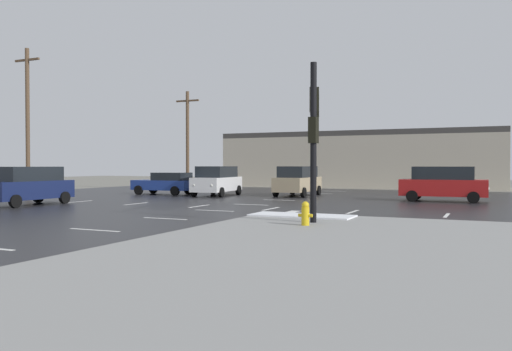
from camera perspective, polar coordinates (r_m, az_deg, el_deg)
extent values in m
plane|color=slate|center=(26.15, -2.42, -3.54)|extent=(120.00, 120.00, 0.00)
cube|color=#232326|center=(26.15, -2.42, -3.51)|extent=(44.00, 44.00, 0.02)
cube|color=gray|center=(11.43, 25.40, -9.36)|extent=(18.00, 18.00, 0.14)
cube|color=white|center=(20.50, 5.02, -4.35)|extent=(4.00, 1.60, 0.06)
cube|color=silver|center=(17.87, -17.18, -5.69)|extent=(2.00, 0.15, 0.01)
cube|color=silver|center=(21.00, -9.88, -4.64)|extent=(2.00, 0.15, 0.01)
cube|color=silver|center=(24.39, -4.55, -3.82)|extent=(2.00, 0.15, 0.01)
cube|color=silver|center=(27.95, -0.56, -3.19)|extent=(2.00, 0.15, 0.01)
cube|color=silver|center=(31.60, 2.52, -2.69)|extent=(2.00, 0.15, 0.01)
cube|color=silver|center=(35.34, 4.95, -2.29)|extent=(2.00, 0.15, 0.01)
cube|color=silver|center=(39.12, 6.91, -1.96)|extent=(2.00, 0.15, 0.01)
cube|color=silver|center=(42.95, 8.53, -1.69)|extent=(2.00, 0.15, 0.01)
cube|color=silver|center=(34.79, -23.46, -2.43)|extent=(0.15, 2.00, 0.01)
cube|color=silver|center=(31.94, -18.65, -2.71)|extent=(0.15, 2.00, 0.01)
cube|color=silver|center=(29.35, -12.93, -3.01)|extent=(0.15, 2.00, 0.01)
cube|color=silver|center=(27.11, -6.20, -3.33)|extent=(0.15, 2.00, 0.01)
cube|color=silver|center=(25.31, 1.63, -3.64)|extent=(0.15, 2.00, 0.01)
cube|color=silver|center=(24.05, 10.46, -3.91)|extent=(0.15, 2.00, 0.01)
cube|color=silver|center=(23.41, 20.03, -4.10)|extent=(0.15, 2.00, 0.01)
cube|color=silver|center=(21.06, 1.15, -4.61)|extent=(0.45, 7.00, 0.01)
cylinder|color=black|center=(18.27, 6.27, 3.58)|extent=(0.22, 0.22, 5.54)
cylinder|color=black|center=(20.88, 6.37, 9.82)|extent=(1.56, 4.59, 0.14)
cube|color=black|center=(20.56, 6.36, 8.19)|extent=(0.43, 0.38, 0.95)
sphere|color=red|center=(20.75, 6.37, 8.92)|extent=(0.20, 0.20, 0.20)
cube|color=black|center=(21.62, 6.39, 7.84)|extent=(0.43, 0.38, 0.95)
sphere|color=red|center=(21.81, 6.40, 8.54)|extent=(0.20, 0.20, 0.20)
cube|color=black|center=(22.69, 6.42, 7.53)|extent=(0.43, 0.38, 0.95)
sphere|color=red|center=(22.88, 6.43, 8.19)|extent=(0.20, 0.20, 0.20)
cube|color=black|center=(18.30, 6.27, 4.92)|extent=(0.28, 0.36, 0.90)
cylinder|color=gold|center=(17.41, 5.39, -4.44)|extent=(0.26, 0.26, 0.60)
sphere|color=gold|center=(17.38, 5.39, -3.22)|extent=(0.25, 0.25, 0.25)
cylinder|color=gold|center=(17.47, 4.83, -4.32)|extent=(0.12, 0.11, 0.11)
cylinder|color=gold|center=(17.35, 5.95, -4.36)|extent=(0.12, 0.11, 0.11)
cube|color=#BCB29E|center=(52.95, 11.28, 1.44)|extent=(26.58, 8.00, 4.86)
cube|color=#3F3D3A|center=(53.03, 11.29, 4.33)|extent=(26.58, 8.00, 0.50)
cube|color=#141E47|center=(30.17, -23.61, -1.44)|extent=(1.98, 4.81, 0.95)
cube|color=black|center=(30.15, -23.62, 0.18)|extent=(1.81, 3.37, 0.75)
cylinder|color=black|center=(32.02, -22.61, -2.14)|extent=(0.22, 0.66, 0.66)
cylinder|color=black|center=(30.62, -20.11, -2.27)|extent=(0.22, 0.66, 0.66)
cylinder|color=black|center=(28.39, -24.72, -2.56)|extent=(0.22, 0.66, 0.66)
sphere|color=white|center=(32.24, -21.26, -1.26)|extent=(0.18, 0.18, 0.18)
sphere|color=white|center=(31.36, -19.66, -1.32)|extent=(0.18, 0.18, 0.18)
cube|color=navy|center=(38.22, -10.01, -1.03)|extent=(4.52, 1.86, 0.70)
cube|color=black|center=(37.83, -9.16, -0.10)|extent=(2.50, 1.69, 0.55)
cylinder|color=black|center=(38.37, -12.66, -1.55)|extent=(0.66, 0.23, 0.66)
cylinder|color=black|center=(39.83, -11.12, -1.45)|extent=(0.66, 0.23, 0.66)
cylinder|color=black|center=(36.64, -8.80, -1.66)|extent=(0.66, 0.23, 0.66)
cylinder|color=black|center=(38.17, -7.35, -1.55)|extent=(0.66, 0.23, 0.66)
sphere|color=white|center=(39.02, -13.17, -1.00)|extent=(0.18, 0.18, 0.18)
sphere|color=white|center=(39.94, -12.18, -0.94)|extent=(0.18, 0.18, 0.18)
cube|color=white|center=(36.22, -4.27, -0.93)|extent=(2.46, 4.98, 0.95)
cube|color=black|center=(36.20, -4.27, 0.41)|extent=(2.15, 3.53, 0.75)
cylinder|color=black|center=(34.36, -3.81, -1.84)|extent=(0.29, 0.68, 0.66)
cylinder|color=black|center=(35.14, -6.76, -1.78)|extent=(0.29, 0.68, 0.66)
cylinder|color=black|center=(37.40, -1.92, -1.59)|extent=(0.29, 0.68, 0.66)
cylinder|color=black|center=(38.12, -4.68, -1.55)|extent=(0.29, 0.68, 0.66)
sphere|color=white|center=(33.81, -4.82, -1.08)|extent=(0.18, 0.18, 0.18)
sphere|color=white|center=(34.32, -6.73, -1.05)|extent=(0.18, 0.18, 0.18)
cube|color=#B21919|center=(32.23, 19.71, -1.25)|extent=(4.82, 2.01, 0.95)
cube|color=black|center=(32.21, 19.72, 0.26)|extent=(3.38, 1.84, 0.75)
cylinder|color=black|center=(33.15, 22.64, -2.03)|extent=(0.66, 0.23, 0.66)
cylinder|color=black|center=(31.20, 22.57, -2.22)|extent=(0.66, 0.23, 0.66)
cylinder|color=black|center=(33.37, 17.03, -1.97)|extent=(0.66, 0.23, 0.66)
cylinder|color=black|center=(31.44, 16.61, -2.16)|extent=(0.66, 0.23, 0.66)
sphere|color=white|center=(32.77, 23.89, -1.24)|extent=(0.18, 0.18, 0.18)
sphere|color=white|center=(31.52, 23.89, -1.33)|extent=(0.18, 0.18, 0.18)
cube|color=tan|center=(36.06, 4.56, -0.94)|extent=(1.99, 4.82, 0.95)
cube|color=black|center=(36.04, 4.57, 0.41)|extent=(1.83, 3.38, 0.75)
cylinder|color=black|center=(37.94, 3.99, -1.56)|extent=(0.23, 0.66, 0.66)
cylinder|color=black|center=(37.32, 6.81, -1.61)|extent=(0.23, 0.66, 0.66)
cylinder|color=black|center=(34.89, 2.16, -1.79)|extent=(0.23, 0.66, 0.66)
cylinder|color=black|center=(34.22, 5.19, -1.85)|extent=(0.23, 0.66, 0.66)
sphere|color=white|center=(38.48, 4.85, -0.81)|extent=(0.18, 0.18, 0.18)
sphere|color=white|center=(38.09, 6.62, -0.84)|extent=(0.18, 0.18, 0.18)
cylinder|color=brown|center=(39.62, -23.59, 5.33)|extent=(0.28, 0.28, 10.19)
cube|color=brown|center=(40.17, -23.64, 11.45)|extent=(2.20, 0.14, 0.14)
cylinder|color=brown|center=(45.11, -7.46, 3.76)|extent=(0.28, 0.28, 8.41)
cube|color=brown|center=(45.40, -7.47, 8.06)|extent=(2.20, 0.14, 0.14)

